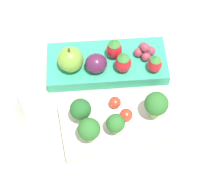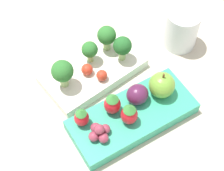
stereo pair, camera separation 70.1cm
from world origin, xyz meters
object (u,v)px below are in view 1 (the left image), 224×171
broccoli_floret_2 (89,130)px  strawberry_0 (155,64)px  plum (96,63)px  grape_cluster (145,51)px  strawberry_1 (114,49)px  strawberry_2 (123,63)px  broccoli_floret_3 (81,110)px  cherry_tomato_1 (126,115)px  bento_box_fruit (109,64)px  drinking_cup (3,112)px  broccoli_floret_1 (116,124)px  apple (70,59)px  broccoli_floret_0 (156,104)px  bento_box_savoury (115,124)px  cherry_tomato_0 (114,103)px

broccoli_floret_2 → strawberry_0: bearing=-138.9°
plum → grape_cluster: 0.10m
strawberry_1 → strawberry_2: (-0.01, 0.03, 0.00)m
broccoli_floret_3 → cherry_tomato_1: size_ratio=2.46×
strawberry_0 → grape_cluster: bearing=-73.9°
bento_box_fruit → drinking_cup: (0.19, 0.09, 0.03)m
broccoli_floret_1 → apple: 0.15m
broccoli_floret_1 → drinking_cup: drinking_cup is taller
broccoli_floret_3 → grape_cluster: bearing=-138.8°
broccoli_floret_0 → strawberry_0: bearing=-101.8°
cherry_tomato_1 → strawberry_1: 0.13m
broccoli_floret_0 → broccoli_floret_1: broccoli_floret_0 is taller
broccoli_floret_2 → drinking_cup: bearing=-23.6°
bento_box_savoury → broccoli_floret_2: broccoli_floret_2 is taller
drinking_cup → cherry_tomato_1: bearing=171.1°
broccoli_floret_3 → strawberry_1: broccoli_floret_3 is taller
strawberry_1 → apple: bearing=9.1°
grape_cluster → broccoli_floret_2: bearing=51.3°
bento_box_fruit → cherry_tomato_0: cherry_tomato_0 is taller
strawberry_2 → grape_cluster: strawberry_2 is taller
cherry_tomato_1 → bento_box_savoury: bearing=10.5°
cherry_tomato_0 → grape_cluster: bearing=-126.9°
bento_box_fruit → apple: (0.07, 0.00, 0.04)m
broccoli_floret_1 → broccoli_floret_2: broccoli_floret_2 is taller
strawberry_1 → bento_box_savoury: bearing=82.0°
broccoli_floret_2 → strawberry_1: 0.17m
broccoli_floret_3 → drinking_cup: (0.13, -0.02, -0.01)m
broccoli_floret_3 → plum: broccoli_floret_3 is taller
bento_box_savoury → grape_cluster: 0.15m
broccoli_floret_1 → cherry_tomato_1: 0.04m
bento_box_fruit → broccoli_floret_1: (0.01, 0.14, 0.04)m
broccoli_floret_1 → cherry_tomato_1: broccoli_floret_1 is taller
cherry_tomato_1 → plum: (0.04, -0.10, 0.01)m
cherry_tomato_1 → strawberry_1: bearing=-89.9°
broccoli_floret_2 → strawberry_1: broccoli_floret_2 is taller
strawberry_1 → plum: (0.04, 0.02, -0.00)m
grape_cluster → broccoli_floret_0: bearing=86.4°
broccoli_floret_3 → strawberry_0: broccoli_floret_3 is taller
broccoli_floret_2 → plum: broccoli_floret_2 is taller
broccoli_floret_2 → grape_cluster: broccoli_floret_2 is taller
bento_box_savoury → broccoli_floret_2: bearing=28.5°
cherry_tomato_1 → strawberry_0: 0.11m
strawberry_1 → grape_cluster: strawberry_1 is taller
broccoli_floret_0 → cherry_tomato_0: bearing=-24.3°
cherry_tomato_1 → apple: apple is taller
strawberry_0 → strawberry_2: 0.06m
bento_box_savoury → broccoli_floret_0: size_ratio=3.25×
broccoli_floret_0 → strawberry_0: (-0.02, -0.09, -0.01)m
bento_box_fruit → plum: 0.04m
cherry_tomato_0 → cherry_tomato_1: cherry_tomato_1 is taller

